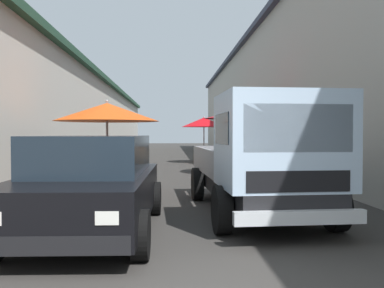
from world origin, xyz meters
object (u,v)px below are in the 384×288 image
Objects in this scene: hatchback_car at (92,183)px; parked_scooter at (109,157)px; fruit_stall_near_right at (203,127)px; vendor_by_crates at (246,151)px; delivery_truck at (267,160)px; plastic_stool at (226,175)px; fruit_stall_far_right at (244,120)px; fruit_stall_mid_lane at (108,122)px.

hatchback_car is 12.04m from parked_scooter.
fruit_stall_near_right is 1.50× the size of vendor_by_crates.
vendor_by_crates is (6.92, -3.66, 0.17)m from hatchback_car.
delivery_truck is at bearing 179.77° from fruit_stall_near_right.
vendor_by_crates reaches higher than plastic_stool.
fruit_stall_near_right is 13.46m from delivery_truck.
parked_scooter is (5.01, 5.23, -0.46)m from vendor_by_crates.
hatchback_car is (-13.94, 2.82, -1.05)m from fruit_stall_near_right.
fruit_stall_near_right is 5.84m from fruit_stall_far_right.
vendor_by_crates is at bearing -133.74° from parked_scooter.
parked_scooter is at bearing 20.82° from delivery_truck.
hatchback_car is 2.33× the size of parked_scooter.
fruit_stall_mid_lane reaches higher than delivery_truck.
fruit_stall_far_right is at bearing -170.15° from fruit_stall_near_right.
fruit_stall_far_right reaches higher than delivery_truck.
parked_scooter reaches higher than plastic_stool.
fruit_stall_near_right reaches higher than fruit_stall_mid_lane.
vendor_by_crates is at bearing 172.65° from fruit_stall_far_right.
plastic_stool is (4.42, 0.05, -0.71)m from delivery_truck.
plastic_stool is (1.58, -2.99, -1.42)m from fruit_stall_mid_lane.
hatchback_car is 0.79× the size of delivery_truck.
fruit_stall_near_right reaches higher than vendor_by_crates.
fruit_stall_far_right is at bearing -124.75° from parked_scooter.
fruit_stall_far_right is 1.65m from vendor_by_crates.
delivery_truck is at bearing 172.11° from vendor_by_crates.
vendor_by_crates reaches higher than hatchback_car.
hatchback_car is 5.64m from plastic_stool.
delivery_truck is at bearing -79.63° from hatchback_car.
parked_scooter is at bearing 46.26° from vendor_by_crates.
fruit_stall_far_right is 1.69× the size of parked_scooter.
hatchback_car is (-8.19, 3.82, -1.22)m from fruit_stall_far_right.
fruit_stall_far_right reaches higher than vendor_by_crates.
fruit_stall_near_right is 0.47× the size of delivery_truck.
fruit_stall_near_right is 5.43× the size of plastic_stool.
fruit_stall_mid_lane reaches higher than parked_scooter.
fruit_stall_near_right reaches higher than delivery_truck.
fruit_stall_mid_lane is 4.22m from delivery_truck.
fruit_stall_near_right is 5.02m from parked_scooter.
fruit_stall_near_right reaches higher than parked_scooter.
delivery_truck is 12.24m from parked_scooter.
fruit_stall_far_right is at bearing -7.35° from vendor_by_crates.
fruit_stall_near_right is at bearing -65.47° from parked_scooter.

